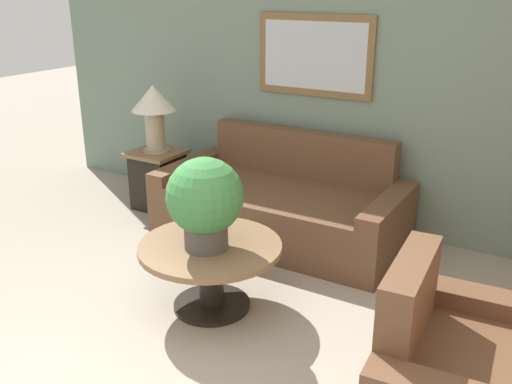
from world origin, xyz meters
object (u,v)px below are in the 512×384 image
(side_table, at_px, (158,179))
(couch_main, at_px, (282,206))
(potted_plant_on_table, at_px, (205,200))
(coffee_table, at_px, (211,262))
(table_lamp, at_px, (154,106))

(side_table, bearing_deg, couch_main, 0.65)
(couch_main, xyz_separation_m, potted_plant_on_table, (0.15, -1.32, 0.52))
(potted_plant_on_table, bearing_deg, couch_main, 96.51)
(couch_main, xyz_separation_m, coffee_table, (0.14, -1.27, 0.06))
(coffee_table, bearing_deg, side_table, 140.01)
(couch_main, distance_m, table_lamp, 1.53)
(coffee_table, distance_m, side_table, 1.95)
(couch_main, distance_m, side_table, 1.35)
(couch_main, relative_size, table_lamp, 3.30)
(couch_main, bearing_deg, side_table, -179.35)
(coffee_table, bearing_deg, table_lamp, 140.01)
(table_lamp, distance_m, potted_plant_on_table, 2.00)
(side_table, xyz_separation_m, potted_plant_on_table, (1.50, -1.31, 0.51))
(couch_main, height_order, coffee_table, couch_main)
(side_table, bearing_deg, coffee_table, -39.99)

